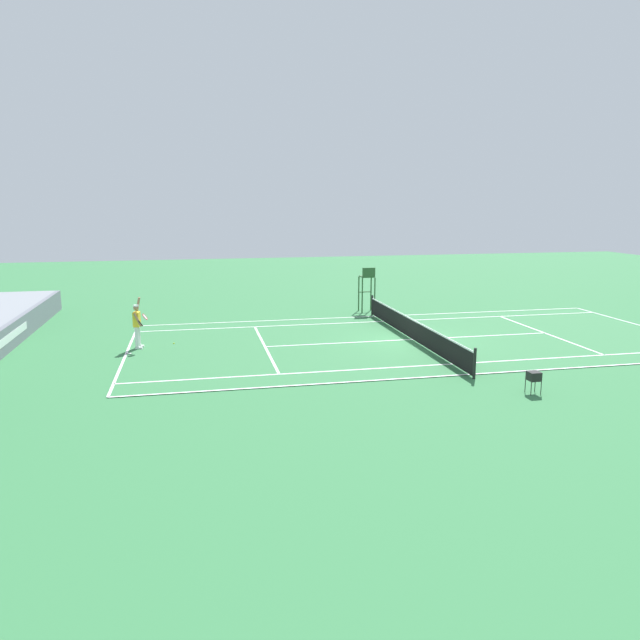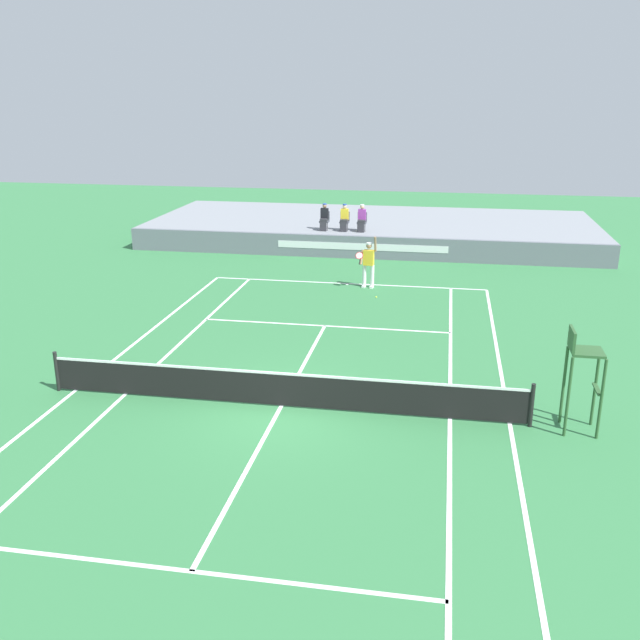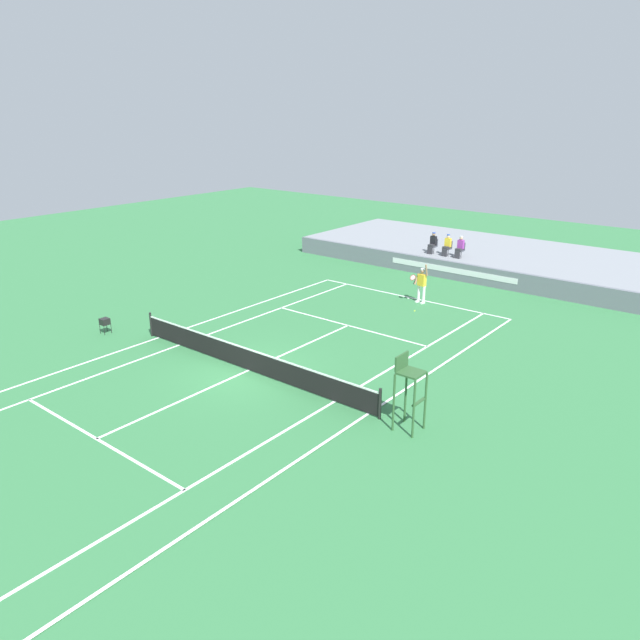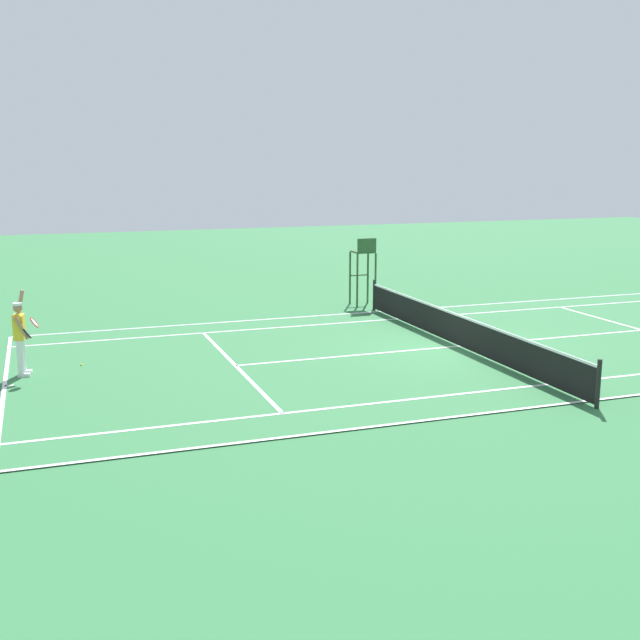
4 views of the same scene
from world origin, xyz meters
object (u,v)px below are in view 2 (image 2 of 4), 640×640
spectator_seated_0 (324,217)px  umpire_chair (582,367)px  tennis_player (368,263)px  spectator_seated_1 (344,218)px  spectator_seated_2 (362,219)px  tennis_ball (376,297)px

spectator_seated_0 → umpire_chair: bearing=-63.3°
tennis_player → umpire_chair: (6.07, -11.48, 0.56)m
spectator_seated_1 → spectator_seated_2: bearing=0.0°
tennis_ball → umpire_chair: 11.65m
spectator_seated_1 → tennis_player: bearing=-73.4°
spectator_seated_0 → tennis_ball: 8.49m
spectator_seated_2 → spectator_seated_1: bearing=180.0°
spectator_seated_2 → umpire_chair: (7.10, -17.74, -0.11)m
spectator_seated_1 → tennis_ball: (2.34, -7.64, -1.63)m
tennis_ball → umpire_chair: umpire_chair is taller
tennis_ball → umpire_chair: (5.60, -10.10, 1.52)m
spectator_seated_2 → tennis_ball: spectator_seated_2 is taller
tennis_player → umpire_chair: umpire_chair is taller
spectator_seated_0 → spectator_seated_2: size_ratio=1.00×
tennis_ball → umpire_chair: size_ratio=0.03×
tennis_ball → umpire_chair: bearing=-61.0°
spectator_seated_2 → tennis_ball: size_ratio=18.60×
spectator_seated_1 → umpire_chair: size_ratio=0.52×
spectator_seated_2 → tennis_ball: bearing=-78.9°
spectator_seated_1 → tennis_ball: bearing=-73.0°
spectator_seated_2 → tennis_player: bearing=-80.7°
spectator_seated_0 → tennis_ball: (3.31, -7.64, -1.63)m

